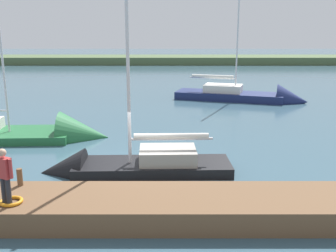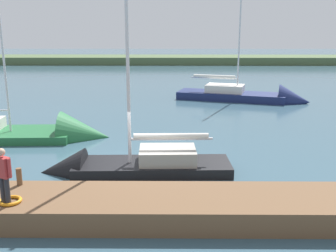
% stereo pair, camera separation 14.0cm
% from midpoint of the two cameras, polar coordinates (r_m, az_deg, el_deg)
% --- Properties ---
extents(ground_plane, '(200.00, 200.00, 0.00)m').
position_cam_midpoint_polar(ground_plane, '(16.13, -4.66, -6.47)').
color(ground_plane, '#385666').
extents(far_shoreline, '(180.00, 8.00, 2.40)m').
position_cam_midpoint_polar(far_shoreline, '(66.32, -1.16, 9.12)').
color(far_shoreline, '#4C603D').
rests_on(far_shoreline, ground_plane).
extents(dock_pier, '(23.48, 2.39, 0.73)m').
position_cam_midpoint_polar(dock_pier, '(12.19, -6.26, -11.68)').
color(dock_pier, brown).
rests_on(dock_pier, ground_plane).
extents(mooring_post_near, '(0.18, 0.18, 0.56)m').
position_cam_midpoint_polar(mooring_post_near, '(13.52, -21.07, -6.97)').
color(mooring_post_near, brown).
rests_on(mooring_post_near, dock_pier).
extents(life_ring_buoy, '(0.66, 0.66, 0.10)m').
position_cam_midpoint_polar(life_ring_buoy, '(12.40, -22.18, -10.14)').
color(life_ring_buoy, orange).
rests_on(life_ring_buoy, dock_pier).
extents(sailboat_outer_mooring, '(10.66, 5.58, 11.56)m').
position_cam_midpoint_polar(sailboat_outer_mooring, '(32.12, 12.05, 4.01)').
color(sailboat_outer_mooring, navy).
rests_on(sailboat_outer_mooring, ground_plane).
extents(sailboat_near_dock, '(11.02, 3.30, 13.84)m').
position_cam_midpoint_polar(sailboat_near_dock, '(21.88, -20.03, -1.46)').
color(sailboat_near_dock, '#236638').
rests_on(sailboat_near_dock, ground_plane).
extents(sailboat_behind_pier, '(7.68, 2.20, 8.88)m').
position_cam_midpoint_polar(sailboat_behind_pier, '(15.95, -6.88, -6.30)').
color(sailboat_behind_pier, black).
rests_on(sailboat_behind_pier, ground_plane).
extents(person_on_dock, '(0.57, 0.41, 1.68)m').
position_cam_midpoint_polar(person_on_dock, '(11.97, -23.07, -6.34)').
color(person_on_dock, '#28282D').
rests_on(person_on_dock, dock_pier).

